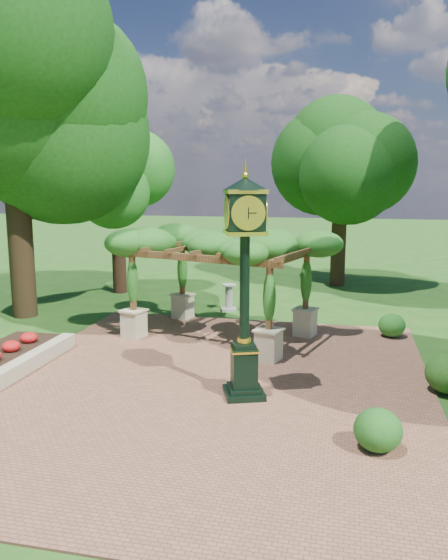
# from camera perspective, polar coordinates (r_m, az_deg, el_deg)

# --- Properties ---
(ground) EXTENTS (120.00, 120.00, 0.00)m
(ground) POSITION_cam_1_polar(r_m,az_deg,el_deg) (11.89, -2.70, -12.63)
(ground) COLOR #1E4714
(ground) RESTS_ON ground
(brick_plaza) EXTENTS (10.00, 12.00, 0.04)m
(brick_plaza) POSITION_cam_1_polar(r_m,az_deg,el_deg) (12.78, -1.50, -10.85)
(brick_plaza) COLOR brown
(brick_plaza) RESTS_ON ground
(border_wall) EXTENTS (0.35, 5.00, 0.40)m
(border_wall) POSITION_cam_1_polar(r_m,az_deg,el_deg) (14.09, -20.71, -8.72)
(border_wall) COLOR #C6B793
(border_wall) RESTS_ON ground
(pedestal_clock) EXTENTS (1.21, 1.21, 4.77)m
(pedestal_clock) POSITION_cam_1_polar(r_m,az_deg,el_deg) (11.35, 2.18, 1.28)
(pedestal_clock) COLOR black
(pedestal_clock) RESTS_ON brick_plaza
(pergola) EXTENTS (5.79, 4.49, 3.21)m
(pergola) POSITION_cam_1_polar(r_m,az_deg,el_deg) (15.95, -0.44, 3.13)
(pergola) COLOR #C4BA91
(pergola) RESTS_ON brick_plaza
(sundial) EXTENTS (0.65, 0.65, 0.96)m
(sundial) POSITION_cam_1_polar(r_m,az_deg,el_deg) (19.80, 0.52, -1.98)
(sundial) COLOR gray
(sundial) RESTS_ON ground
(shrub_front) EXTENTS (1.03, 1.03, 0.75)m
(shrub_front) POSITION_cam_1_polar(r_m,az_deg,el_deg) (10.08, 15.79, -14.84)
(shrub_front) COLOR #1B5017
(shrub_front) RESTS_ON brick_plaza
(shrub_mid) EXTENTS (1.00, 1.00, 0.89)m
(shrub_mid) POSITION_cam_1_polar(r_m,az_deg,el_deg) (13.08, 22.37, -8.99)
(shrub_mid) COLOR #204D15
(shrub_mid) RESTS_ON brick_plaza
(shrub_back) EXTENTS (0.92, 0.92, 0.71)m
(shrub_back) POSITION_cam_1_polar(r_m,az_deg,el_deg) (17.07, 17.14, -4.54)
(shrub_back) COLOR #266C1F
(shrub_back) RESTS_ON brick_plaza
(tree_west_near) EXTENTS (5.62, 5.62, 10.87)m
(tree_west_near) POSITION_cam_1_polar(r_m,az_deg,el_deg) (19.96, -21.40, 17.78)
(tree_west_near) COLOR #342414
(tree_west_near) RESTS_ON ground
(tree_west_far) EXTENTS (3.27, 3.27, 6.47)m
(tree_west_far) POSITION_cam_1_polar(r_m,az_deg,el_deg) (23.00, -11.17, 9.60)
(tree_west_far) COLOR black
(tree_west_far) RESTS_ON ground
(tree_north) EXTENTS (4.44, 4.44, 7.23)m
(tree_north) POSITION_cam_1_polar(r_m,az_deg,el_deg) (24.68, 12.14, 10.85)
(tree_north) COLOR #342315
(tree_north) RESTS_ON ground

